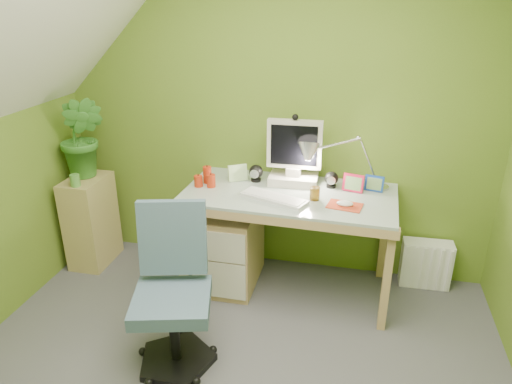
% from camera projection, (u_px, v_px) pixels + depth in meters
% --- Properties ---
extents(wall_back, '(3.20, 0.01, 2.40)m').
position_uv_depth(wall_back, '(274.00, 116.00, 3.40)').
color(wall_back, olive).
rests_on(wall_back, floor).
extents(desk, '(1.46, 0.77, 0.77)m').
position_uv_depth(desk, '(288.00, 242.00, 3.35)').
color(desk, tan).
rests_on(desk, floor).
extents(monitor, '(0.38, 0.23, 0.51)m').
position_uv_depth(monitor, '(294.00, 149.00, 3.26)').
color(monitor, beige).
rests_on(monitor, desk).
extents(speaker_left, '(0.10, 0.10, 0.12)m').
position_uv_depth(speaker_left, '(256.00, 173.00, 3.38)').
color(speaker_left, black).
rests_on(speaker_left, desk).
extents(speaker_right, '(0.10, 0.10, 0.11)m').
position_uv_depth(speaker_right, '(332.00, 180.00, 3.27)').
color(speaker_right, black).
rests_on(speaker_right, desk).
extents(keyboard, '(0.47, 0.30, 0.02)m').
position_uv_depth(keyboard, '(274.00, 198.00, 3.09)').
color(keyboard, silver).
rests_on(keyboard, desk).
extents(mousepad, '(0.24, 0.19, 0.01)m').
position_uv_depth(mousepad, '(345.00, 206.00, 3.00)').
color(mousepad, '#BC391D').
rests_on(mousepad, desk).
extents(mouse, '(0.11, 0.08, 0.04)m').
position_uv_depth(mouse, '(345.00, 204.00, 2.99)').
color(mouse, white).
rests_on(mouse, mousepad).
extents(amber_tumbler, '(0.08, 0.08, 0.09)m').
position_uv_depth(amber_tumbler, '(315.00, 194.00, 3.08)').
color(amber_tumbler, brown).
rests_on(amber_tumbler, desk).
extents(candle_cluster, '(0.18, 0.16, 0.12)m').
position_uv_depth(candle_cluster, '(206.00, 177.00, 3.31)').
color(candle_cluster, '#B82B0F').
rests_on(candle_cluster, desk).
extents(photo_frame_red, '(0.14, 0.05, 0.12)m').
position_uv_depth(photo_frame_red, '(353.00, 183.00, 3.20)').
color(photo_frame_red, red).
rests_on(photo_frame_red, desk).
extents(photo_frame_blue, '(0.13, 0.05, 0.11)m').
position_uv_depth(photo_frame_blue, '(374.00, 183.00, 3.21)').
color(photo_frame_blue, '#163D99').
rests_on(photo_frame_blue, desk).
extents(photo_frame_green, '(0.13, 0.09, 0.12)m').
position_uv_depth(photo_frame_green, '(238.00, 173.00, 3.39)').
color(photo_frame_green, '#BBE09A').
rests_on(photo_frame_green, desk).
extents(desk_lamp, '(0.54, 0.27, 0.55)m').
position_uv_depth(desk_lamp, '(361.00, 150.00, 3.16)').
color(desk_lamp, silver).
rests_on(desk_lamp, desk).
extents(side_ledge, '(0.27, 0.41, 0.72)m').
position_uv_depth(side_ledge, '(91.00, 221.00, 3.72)').
color(side_ledge, tan).
rests_on(side_ledge, floor).
extents(potted_plant, '(0.35, 0.28, 0.63)m').
position_uv_depth(potted_plant, '(83.00, 137.00, 3.50)').
color(potted_plant, '#387A28').
rests_on(potted_plant, side_ledge).
extents(green_cup, '(0.07, 0.07, 0.09)m').
position_uv_depth(green_cup, '(75.00, 180.00, 3.42)').
color(green_cup, '#59993F').
rests_on(green_cup, side_ledge).
extents(task_chair, '(0.59, 0.59, 0.88)m').
position_uv_depth(task_chair, '(172.00, 301.00, 2.62)').
color(task_chair, '#425B6C').
rests_on(task_chair, floor).
extents(radiator, '(0.36, 0.15, 0.36)m').
position_uv_depth(radiator, '(426.00, 264.00, 3.47)').
color(radiator, white).
rests_on(radiator, floor).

